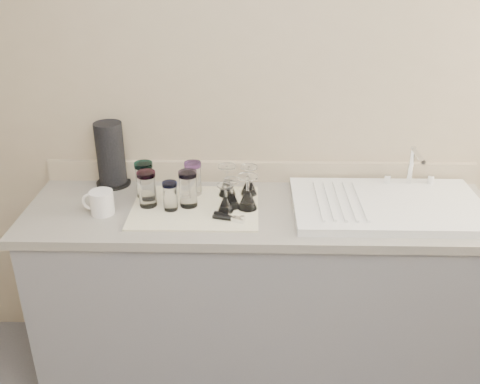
{
  "coord_description": "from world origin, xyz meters",
  "views": [
    {
      "loc": [
        -0.05,
        -0.88,
        1.98
      ],
      "look_at": [
        -0.09,
        1.15,
        1.0
      ],
      "focal_mm": 40.0,
      "sensor_mm": 36.0,
      "label": 1
    }
  ],
  "objects_px": {
    "goblet_back_left": "(227,185)",
    "goblet_front_right": "(248,197)",
    "sink_unit": "(388,205)",
    "tumbler_lavender": "(188,189)",
    "tumbler_teal": "(144,179)",
    "tumbler_purple": "(193,178)",
    "goblet_extra": "(232,198)",
    "tumbler_blue": "(170,196)",
    "paper_towel_roll": "(111,155)",
    "tumbler_magenta": "(147,189)",
    "goblet_back_right": "(249,185)",
    "can_opener": "(229,218)",
    "goblet_front_left": "(226,202)",
    "white_mug": "(101,202)"
  },
  "relations": [
    {
      "from": "goblet_back_left",
      "to": "tumbler_lavender",
      "type": "bearing_deg",
      "value": -145.94
    },
    {
      "from": "tumbler_teal",
      "to": "goblet_front_right",
      "type": "distance_m",
      "value": 0.48
    },
    {
      "from": "sink_unit",
      "to": "tumbler_blue",
      "type": "relative_size",
      "value": 6.4
    },
    {
      "from": "tumbler_teal",
      "to": "paper_towel_roll",
      "type": "distance_m",
      "value": 0.24
    },
    {
      "from": "sink_unit",
      "to": "goblet_front_right",
      "type": "height_order",
      "value": "sink_unit"
    },
    {
      "from": "tumbler_teal",
      "to": "white_mug",
      "type": "height_order",
      "value": "tumbler_teal"
    },
    {
      "from": "goblet_front_left",
      "to": "goblet_extra",
      "type": "bearing_deg",
      "value": 59.7
    },
    {
      "from": "tumbler_lavender",
      "to": "tumbler_magenta",
      "type": "bearing_deg",
      "value": -179.22
    },
    {
      "from": "goblet_front_right",
      "to": "can_opener",
      "type": "distance_m",
      "value": 0.14
    },
    {
      "from": "goblet_front_right",
      "to": "paper_towel_roll",
      "type": "distance_m",
      "value": 0.7
    },
    {
      "from": "goblet_front_right",
      "to": "white_mug",
      "type": "relative_size",
      "value": 1.05
    },
    {
      "from": "goblet_back_right",
      "to": "can_opener",
      "type": "height_order",
      "value": "goblet_back_right"
    },
    {
      "from": "tumbler_lavender",
      "to": "tumbler_teal",
      "type": "bearing_deg",
      "value": 156.06
    },
    {
      "from": "tumbler_blue",
      "to": "goblet_back_left",
      "type": "bearing_deg",
      "value": 32.19
    },
    {
      "from": "tumbler_purple",
      "to": "paper_towel_roll",
      "type": "height_order",
      "value": "paper_towel_roll"
    },
    {
      "from": "goblet_front_right",
      "to": "goblet_extra",
      "type": "distance_m",
      "value": 0.07
    },
    {
      "from": "goblet_front_right",
      "to": "sink_unit",
      "type": "bearing_deg",
      "value": 2.04
    },
    {
      "from": "goblet_front_left",
      "to": "can_opener",
      "type": "distance_m",
      "value": 0.08
    },
    {
      "from": "goblet_back_left",
      "to": "goblet_front_right",
      "type": "xyz_separation_m",
      "value": [
        0.09,
        -0.13,
        0.0
      ]
    },
    {
      "from": "tumbler_magenta",
      "to": "goblet_front_right",
      "type": "xyz_separation_m",
      "value": [
        0.44,
        -0.02,
        -0.03
      ]
    },
    {
      "from": "tumbler_lavender",
      "to": "goblet_extra",
      "type": "distance_m",
      "value": 0.19
    },
    {
      "from": "tumbler_purple",
      "to": "goblet_extra",
      "type": "height_order",
      "value": "tumbler_purple"
    },
    {
      "from": "tumbler_teal",
      "to": "goblet_back_left",
      "type": "distance_m",
      "value": 0.37
    },
    {
      "from": "sink_unit",
      "to": "goblet_back_right",
      "type": "bearing_deg",
      "value": 168.77
    },
    {
      "from": "tumbler_teal",
      "to": "goblet_front_left",
      "type": "bearing_deg",
      "value": -21.13
    },
    {
      "from": "tumbler_magenta",
      "to": "white_mug",
      "type": "height_order",
      "value": "tumbler_magenta"
    },
    {
      "from": "goblet_back_right",
      "to": "goblet_extra",
      "type": "height_order",
      "value": "goblet_back_right"
    },
    {
      "from": "tumbler_teal",
      "to": "tumbler_lavender",
      "type": "relative_size",
      "value": 1.01
    },
    {
      "from": "tumbler_teal",
      "to": "goblet_back_left",
      "type": "xyz_separation_m",
      "value": [
        0.37,
        0.02,
        -0.03
      ]
    },
    {
      "from": "tumbler_lavender",
      "to": "goblet_front_left",
      "type": "xyz_separation_m",
      "value": [
        0.16,
        -0.05,
        -0.04
      ]
    },
    {
      "from": "goblet_front_right",
      "to": "goblet_extra",
      "type": "xyz_separation_m",
      "value": [
        -0.07,
        0.01,
        -0.01
      ]
    },
    {
      "from": "tumbler_purple",
      "to": "goblet_back_right",
      "type": "xyz_separation_m",
      "value": [
        0.25,
        0.0,
        -0.03
      ]
    },
    {
      "from": "goblet_extra",
      "to": "tumbler_lavender",
      "type": "bearing_deg",
      "value": 177.24
    },
    {
      "from": "goblet_back_left",
      "to": "paper_towel_roll",
      "type": "relative_size",
      "value": 0.47
    },
    {
      "from": "goblet_extra",
      "to": "can_opener",
      "type": "distance_m",
      "value": 0.12
    },
    {
      "from": "goblet_extra",
      "to": "tumbler_blue",
      "type": "bearing_deg",
      "value": -173.54
    },
    {
      "from": "sink_unit",
      "to": "tumbler_lavender",
      "type": "height_order",
      "value": "sink_unit"
    },
    {
      "from": "tumbler_magenta",
      "to": "goblet_back_right",
      "type": "relative_size",
      "value": 1.17
    },
    {
      "from": "sink_unit",
      "to": "goblet_back_left",
      "type": "bearing_deg",
      "value": 171.21
    },
    {
      "from": "tumbler_lavender",
      "to": "white_mug",
      "type": "bearing_deg",
      "value": -169.73
    },
    {
      "from": "goblet_back_left",
      "to": "goblet_back_right",
      "type": "distance_m",
      "value": 0.1
    },
    {
      "from": "tumbler_magenta",
      "to": "tumbler_lavender",
      "type": "distance_m",
      "value": 0.18
    },
    {
      "from": "goblet_front_left",
      "to": "paper_towel_roll",
      "type": "xyz_separation_m",
      "value": [
        -0.55,
        0.28,
        0.1
      ]
    },
    {
      "from": "tumbler_teal",
      "to": "goblet_extra",
      "type": "bearing_deg",
      "value": -14.32
    },
    {
      "from": "goblet_front_left",
      "to": "can_opener",
      "type": "bearing_deg",
      "value": -77.5
    },
    {
      "from": "goblet_extra",
      "to": "paper_towel_roll",
      "type": "distance_m",
      "value": 0.63
    },
    {
      "from": "tumbler_blue",
      "to": "goblet_back_left",
      "type": "relative_size",
      "value": 0.89
    },
    {
      "from": "tumbler_teal",
      "to": "tumbler_blue",
      "type": "distance_m",
      "value": 0.19
    },
    {
      "from": "tumbler_blue",
      "to": "paper_towel_roll",
      "type": "relative_size",
      "value": 0.42
    },
    {
      "from": "goblet_back_right",
      "to": "paper_towel_roll",
      "type": "height_order",
      "value": "paper_towel_roll"
    }
  ]
}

